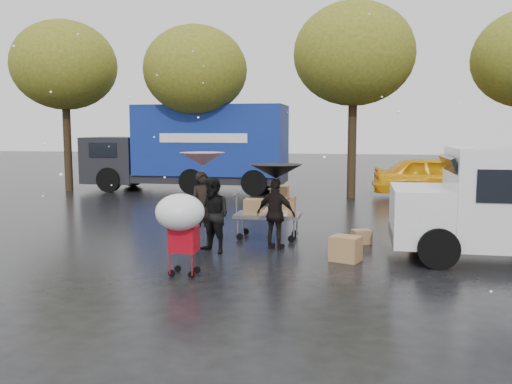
% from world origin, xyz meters
% --- Properties ---
extents(ground, '(90.00, 90.00, 0.00)m').
position_xyz_m(ground, '(0.00, 0.00, 0.00)').
color(ground, black).
rests_on(ground, ground).
extents(person_pink, '(0.69, 0.63, 1.58)m').
position_xyz_m(person_pink, '(-0.71, 1.55, 0.79)').
color(person_pink, black).
rests_on(person_pink, ground).
extents(person_middle, '(0.96, 0.89, 1.57)m').
position_xyz_m(person_middle, '(-0.12, 0.31, 0.79)').
color(person_middle, black).
rests_on(person_middle, ground).
extents(person_black, '(0.95, 0.60, 1.51)m').
position_xyz_m(person_black, '(1.10, 0.89, 0.75)').
color(person_black, black).
rests_on(person_black, ground).
extents(umbrella_pink, '(1.04, 1.04, 2.02)m').
position_xyz_m(umbrella_pink, '(-0.71, 1.55, 1.87)').
color(umbrella_pink, '#4C4C4C').
rests_on(umbrella_pink, ground).
extents(umbrella_black, '(1.12, 1.12, 1.82)m').
position_xyz_m(umbrella_black, '(1.10, 0.89, 1.66)').
color(umbrella_black, '#4C4C4C').
rests_on(umbrella_black, ground).
extents(vendor_cart, '(1.52, 0.80, 1.27)m').
position_xyz_m(vendor_cart, '(0.83, 1.92, 0.73)').
color(vendor_cart, slate).
rests_on(vendor_cart, ground).
extents(shopping_cart, '(0.84, 0.84, 1.46)m').
position_xyz_m(shopping_cart, '(-0.15, -1.63, 1.06)').
color(shopping_cart, '#B70A1A').
rests_on(shopping_cart, ground).
extents(blue_truck, '(8.30, 2.60, 3.50)m').
position_xyz_m(blue_truck, '(-3.99, 11.03, 1.76)').
color(blue_truck, navy).
rests_on(blue_truck, ground).
extents(box_ground_near, '(0.66, 0.60, 0.49)m').
position_xyz_m(box_ground_near, '(2.60, 0.10, 0.24)').
color(box_ground_near, '#976042').
rests_on(box_ground_near, ground).
extents(box_ground_far, '(0.49, 0.44, 0.31)m').
position_xyz_m(box_ground_far, '(2.90, 1.78, 0.16)').
color(box_ground_far, '#976042').
rests_on(box_ground_far, ground).
extents(yellow_taxi, '(4.64, 2.12, 1.54)m').
position_xyz_m(yellow_taxi, '(5.56, 10.65, 0.77)').
color(yellow_taxi, '#FFB20D').
rests_on(yellow_taxi, ground).
extents(tree_row, '(21.60, 4.40, 7.12)m').
position_xyz_m(tree_row, '(-0.47, 10.00, 5.02)').
color(tree_row, black).
rests_on(tree_row, ground).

